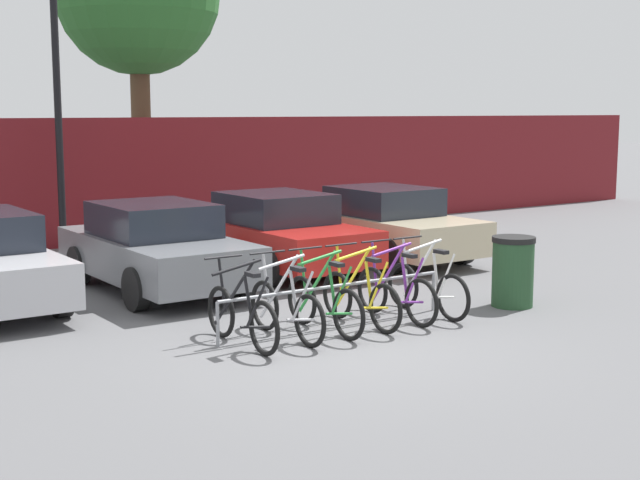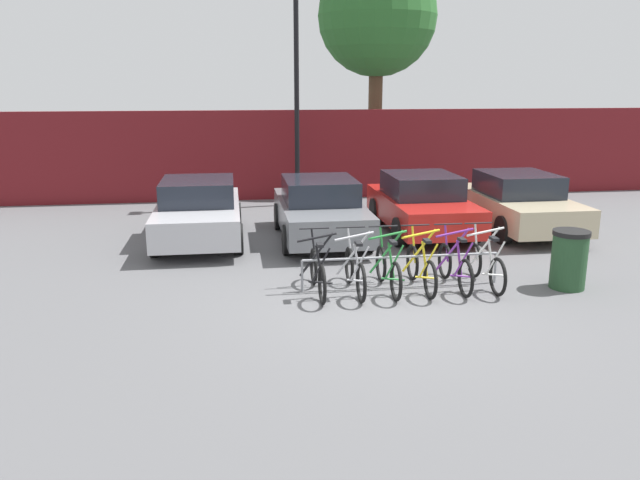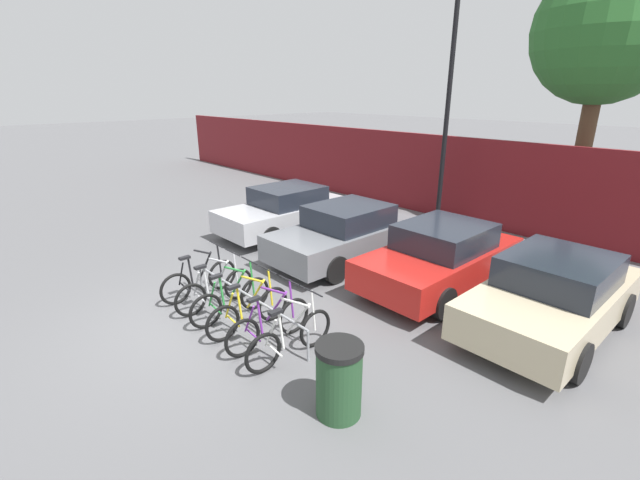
# 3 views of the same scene
# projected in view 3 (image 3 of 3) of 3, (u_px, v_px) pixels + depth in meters

# --- Properties ---
(ground_plane) EXTENTS (120.00, 120.00, 0.00)m
(ground_plane) POSITION_uv_depth(u_px,v_px,m) (199.00, 321.00, 7.95)
(ground_plane) COLOR #59595B
(hoarding_wall) EXTENTS (36.00, 0.16, 2.69)m
(hoarding_wall) POSITION_uv_depth(u_px,v_px,m) (470.00, 181.00, 13.57)
(hoarding_wall) COLOR maroon
(hoarding_wall) RESTS_ON ground
(bike_rack) EXTENTS (3.53, 0.04, 0.57)m
(bike_rack) POSITION_uv_depth(u_px,v_px,m) (246.00, 297.00, 7.83)
(bike_rack) COLOR gray
(bike_rack) RESTS_ON ground
(bicycle_black) EXTENTS (0.68, 1.71, 1.05)m
(bicycle_black) POSITION_uv_depth(u_px,v_px,m) (200.00, 279.00, 8.80)
(bicycle_black) COLOR black
(bicycle_black) RESTS_ON ground
(bicycle_silver) EXTENTS (0.68, 1.71, 1.05)m
(bicycle_silver) POSITION_uv_depth(u_px,v_px,m) (215.00, 289.00, 8.36)
(bicycle_silver) COLOR black
(bicycle_silver) RESTS_ON ground
(bicycle_green) EXTENTS (0.68, 1.71, 1.05)m
(bicycle_green) POSITION_uv_depth(u_px,v_px,m) (231.00, 300.00, 7.95)
(bicycle_green) COLOR black
(bicycle_green) RESTS_ON ground
(bicycle_yellow) EXTENTS (0.68, 1.71, 1.05)m
(bicycle_yellow) POSITION_uv_depth(u_px,v_px,m) (249.00, 311.00, 7.54)
(bicycle_yellow) COLOR black
(bicycle_yellow) RESTS_ON ground
(bicycle_purple) EXTENTS (0.68, 1.71, 1.05)m
(bicycle_purple) POSITION_uv_depth(u_px,v_px,m) (269.00, 324.00, 7.12)
(bicycle_purple) COLOR black
(bicycle_purple) RESTS_ON ground
(bicycle_white) EXTENTS (0.68, 1.71, 1.05)m
(bicycle_white) POSITION_uv_depth(u_px,v_px,m) (291.00, 337.00, 6.73)
(bicycle_white) COLOR black
(bicycle_white) RESTS_ON ground
(car_silver) EXTENTS (1.91, 4.08, 1.40)m
(car_silver) POSITION_uv_depth(u_px,v_px,m) (286.00, 210.00, 12.73)
(car_silver) COLOR #B7B7BC
(car_silver) RESTS_ON ground
(car_grey) EXTENTS (1.91, 4.08, 1.40)m
(car_grey) POSITION_uv_depth(u_px,v_px,m) (346.00, 233.00, 10.69)
(car_grey) COLOR slate
(car_grey) RESTS_ON ground
(car_red) EXTENTS (1.91, 3.99, 1.40)m
(car_red) POSITION_uv_depth(u_px,v_px,m) (441.00, 256.00, 9.18)
(car_red) COLOR red
(car_red) RESTS_ON ground
(car_beige) EXTENTS (1.91, 3.99, 1.40)m
(car_beige) POSITION_uv_depth(u_px,v_px,m) (553.00, 295.00, 7.45)
(car_beige) COLOR #C1B28E
(car_beige) RESTS_ON ground
(lamp_post) EXTENTS (0.24, 0.44, 7.70)m
(lamp_post) POSITION_uv_depth(u_px,v_px,m) (450.00, 85.00, 12.28)
(lamp_post) COLOR black
(lamp_post) RESTS_ON ground
(trash_bin) EXTENTS (0.63, 0.63, 1.03)m
(trash_bin) POSITION_uv_depth(u_px,v_px,m) (339.00, 380.00, 5.52)
(trash_bin) COLOR #234728
(trash_bin) RESTS_ON ground
(tree_behind_hoarding) EXTENTS (3.85, 3.85, 7.50)m
(tree_behind_hoarding) POSITION_uv_depth(u_px,v_px,m) (606.00, 34.00, 11.60)
(tree_behind_hoarding) COLOR brown
(tree_behind_hoarding) RESTS_ON ground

